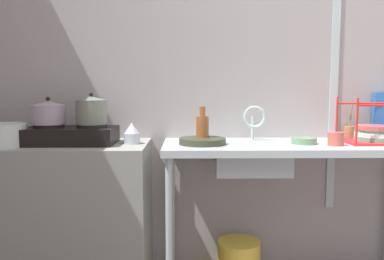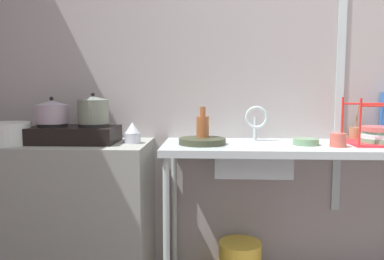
% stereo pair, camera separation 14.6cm
% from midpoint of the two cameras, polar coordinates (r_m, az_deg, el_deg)
% --- Properties ---
extents(wall_back, '(5.22, 0.10, 2.61)m').
position_cam_midpoint_polar(wall_back, '(2.68, 21.79, 8.55)').
color(wall_back, '#A09999').
rests_on(wall_back, ground).
extents(wall_metal_strip, '(0.05, 0.01, 2.09)m').
position_cam_midpoint_polar(wall_metal_strip, '(2.64, 22.59, 11.41)').
color(wall_metal_strip, '#B2C1C3').
extents(counter_concrete, '(0.99, 0.52, 0.85)m').
position_cam_midpoint_polar(counter_concrete, '(2.48, -16.26, -11.61)').
color(counter_concrete, gray).
rests_on(counter_concrete, ground).
extents(counter_sink, '(1.49, 0.52, 0.85)m').
position_cam_midpoint_polar(counter_sink, '(2.32, 16.36, -3.76)').
color(counter_sink, '#B2C1C3').
rests_on(counter_sink, ground).
extents(stove, '(0.51, 0.30, 0.11)m').
position_cam_midpoint_polar(stove, '(2.36, -15.33, -0.58)').
color(stove, black).
rests_on(stove, counter_concrete).
extents(pot_on_left_burner, '(0.19, 0.19, 0.16)m').
position_cam_midpoint_polar(pot_on_left_burner, '(2.39, -18.21, 2.53)').
color(pot_on_left_burner, '#9E8F9D').
rests_on(pot_on_left_burner, stove).
extents(pot_on_right_burner, '(0.18, 0.18, 0.18)m').
position_cam_midpoint_polar(pot_on_right_burner, '(2.31, -12.54, 2.90)').
color(pot_on_right_burner, slate).
rests_on(pot_on_right_burner, stove).
extents(pot_beside_stove, '(0.27, 0.27, 0.13)m').
position_cam_midpoint_polar(pot_beside_stove, '(2.41, -23.99, -0.49)').
color(pot_beside_stove, silver).
rests_on(pot_beside_stove, counter_concrete).
extents(percolator, '(0.09, 0.09, 0.12)m').
position_cam_midpoint_polar(percolator, '(2.27, -6.90, -0.43)').
color(percolator, silver).
rests_on(percolator, counter_concrete).
extents(sink_basin, '(0.42, 0.31, 0.17)m').
position_cam_midpoint_polar(sink_basin, '(2.28, 10.51, -4.17)').
color(sink_basin, '#B2C1C3').
rests_on(sink_basin, counter_sink).
extents(faucet, '(0.14, 0.08, 0.21)m').
position_cam_midpoint_polar(faucet, '(2.39, 11.13, 1.59)').
color(faucet, '#B2C1C3').
rests_on(faucet, counter_sink).
extents(frying_pan, '(0.27, 0.27, 0.03)m').
position_cam_midpoint_polar(frying_pan, '(2.23, 3.40, -1.65)').
color(frying_pan, '#333726').
rests_on(frying_pan, counter_sink).
extents(dish_rack, '(0.36, 0.31, 0.27)m').
position_cam_midpoint_polar(dish_rack, '(2.50, 27.37, -0.75)').
color(dish_rack, red).
rests_on(dish_rack, counter_sink).
extents(cup_by_rack, '(0.09, 0.09, 0.07)m').
position_cam_midpoint_polar(cup_by_rack, '(2.29, 22.37, -1.39)').
color(cup_by_rack, '#BD5447').
rests_on(cup_by_rack, counter_sink).
extents(small_bowl_on_drainboard, '(0.15, 0.15, 0.04)m').
position_cam_midpoint_polar(small_bowl_on_drainboard, '(2.31, 18.11, -1.64)').
color(small_bowl_on_drainboard, '#668D67').
rests_on(small_bowl_on_drainboard, counter_sink).
extents(bottle_by_sink, '(0.07, 0.07, 0.21)m').
position_cam_midpoint_polar(bottle_by_sink, '(2.26, 3.42, 0.21)').
color(bottle_by_sink, brown).
rests_on(bottle_by_sink, counter_sink).
extents(utensil_jar, '(0.09, 0.09, 0.21)m').
position_cam_midpoint_polar(utensil_jar, '(2.62, 24.39, -0.46)').
color(utensil_jar, '#986847').
rests_on(utensil_jar, counter_sink).
extents(bucket_on_floor, '(0.26, 0.26, 0.23)m').
position_cam_midpoint_polar(bucket_on_floor, '(2.55, 8.76, -18.38)').
color(bucket_on_floor, gold).
rests_on(bucket_on_floor, ground).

